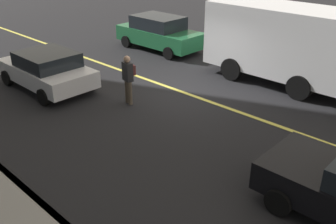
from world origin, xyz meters
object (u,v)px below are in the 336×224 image
Objects in this scene: pedestrian_with_backpack at (128,76)px; truck_white at (306,47)px; car_green at (159,33)px; car_white at (47,69)px.

truck_white is at bearing -123.34° from pedestrian_with_backpack.
car_green is 7.70m from truck_white.
car_green is 0.56× the size of truck_white.
car_green is 6.75m from car_white.
truck_white reaches higher than car_green.
car_green is at bearing 0.15° from truck_white.
car_green is at bearing -54.05° from pedestrian_with_backpack.
pedestrian_with_backpack is at bearing 125.95° from car_green.
car_green is 2.67× the size of pedestrian_with_backpack.
truck_white reaches higher than pedestrian_with_backpack.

